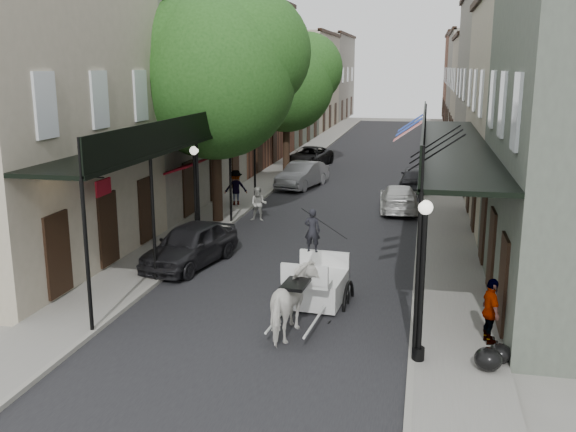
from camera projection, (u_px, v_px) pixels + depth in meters
The scene contains 24 objects.
ground at pixel (265, 317), 17.34m from camera, with size 140.00×140.00×0.00m, color gray.
road at pixel (350, 186), 36.39m from camera, with size 8.00×90.00×0.01m, color black.
sidewalk_left at pixel (265, 182), 37.39m from camera, with size 2.20×90.00×0.12m, color gray.
sidewalk_right at pixel (441, 188), 35.36m from camera, with size 2.20×90.00×0.12m, color gray.
building_row_left at pixel (250, 86), 46.47m from camera, with size 5.00×80.00×10.50m, color #B2A58E.
building_row_right at pixel (497, 87), 42.96m from camera, with size 5.00×80.00×10.50m, color gray.
gallery_left at pixel (185, 137), 24.04m from camera, with size 2.20×18.05×4.88m.
gallery_right at pixel (448, 143), 22.09m from camera, with size 2.20×18.05×4.88m.
tree_near at pixel (225, 70), 26.41m from camera, with size 7.31×6.80×9.63m.
tree_far at pixel (292, 79), 39.90m from camera, with size 6.45×6.00×8.61m.
lamppost_right_near at pixel (422, 279), 14.14m from camera, with size 0.32×0.32×3.71m.
lamppost_left at pixel (196, 195), 23.42m from camera, with size 0.32×0.32×3.71m.
lamppost_right_far at pixel (426, 157), 33.18m from camera, with size 0.32×0.32×3.71m.
horse at pixel (294, 303), 15.98m from camera, with size 0.95×2.08×1.76m, color white.
carriage at pixel (320, 261), 18.48m from camera, with size 1.94×2.69×2.94m.
pedestrian_walking at pixel (259, 204), 28.02m from camera, with size 0.74×0.57×1.52m, color #ABABA1.
pedestrian_sidewalk_left at pixel (236, 187), 30.76m from camera, with size 1.08×0.62×1.67m, color gray.
pedestrian_sidewalk_right at pixel (491, 311), 15.28m from camera, with size 0.95×0.40×1.62m, color gray.
car_left_near at pixel (190, 245), 21.72m from camera, with size 1.74×4.32×1.47m, color black.
car_left_mid at pixel (302, 175), 35.76m from camera, with size 1.51×4.33×1.43m, color gray.
car_left_far at pixel (309, 157), 43.42m from camera, with size 2.18×4.74×1.32m, color black.
car_right_near at pixel (399, 198), 29.93m from camera, with size 1.74×4.28×1.24m, color silver.
car_right_far at pixel (415, 179), 34.87m from camera, with size 1.59×3.96×1.35m, color black.
trash_bags at pixel (493, 357), 14.17m from camera, with size 0.88×1.03×0.52m.
Camera 1 is at (4.02, -15.77, 6.62)m, focal length 40.00 mm.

